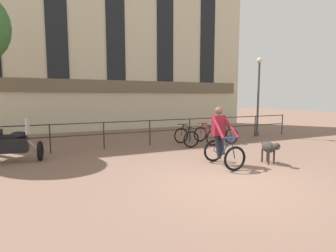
# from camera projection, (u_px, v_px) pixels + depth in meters

# --- Properties ---
(ground_plane) EXTENTS (60.00, 60.00, 0.00)m
(ground_plane) POSITION_uv_depth(u_px,v_px,m) (229.00, 182.00, 6.13)
(ground_plane) COLOR #7A5B4C
(canal_railing) EXTENTS (15.05, 0.05, 1.05)m
(canal_railing) POSITION_uv_depth(u_px,v_px,m) (150.00, 128.00, 10.74)
(canal_railing) COLOR #2D2B28
(canal_railing) RESTS_ON ground_plane
(building_facade) EXTENTS (18.00, 0.72, 10.24)m
(building_facade) POSITION_uv_depth(u_px,v_px,m) (114.00, 44.00, 15.47)
(building_facade) COLOR beige
(building_facade) RESTS_ON ground_plane
(cyclist_with_bike) EXTENTS (0.76, 1.21, 1.70)m
(cyclist_with_bike) POSITION_uv_depth(u_px,v_px,m) (221.00, 139.00, 7.63)
(cyclist_with_bike) COLOR black
(cyclist_with_bike) RESTS_ON ground_plane
(dog) EXTENTS (0.36, 0.91, 0.68)m
(dog) POSITION_uv_depth(u_px,v_px,m) (270.00, 148.00, 7.81)
(dog) COLOR #332D28
(dog) RESTS_ON ground_plane
(parked_motorcycle) EXTENTS (1.71, 0.83, 1.35)m
(parked_motorcycle) POSITION_uv_depth(u_px,v_px,m) (12.00, 144.00, 7.94)
(parked_motorcycle) COLOR black
(parked_motorcycle) RESTS_ON ground_plane
(parked_bicycle_near_lamp) EXTENTS (0.77, 1.17, 0.86)m
(parked_bicycle_near_lamp) POSITION_uv_depth(u_px,v_px,m) (186.00, 137.00, 10.74)
(parked_bicycle_near_lamp) COLOR black
(parked_bicycle_near_lamp) RESTS_ON ground_plane
(parked_bicycle_mid_left) EXTENTS (0.70, 1.13, 0.86)m
(parked_bicycle_mid_left) POSITION_uv_depth(u_px,v_px,m) (207.00, 135.00, 11.16)
(parked_bicycle_mid_left) COLOR black
(parked_bicycle_mid_left) RESTS_ON ground_plane
(parked_bicycle_mid_right) EXTENTS (0.84, 1.21, 0.86)m
(parked_bicycle_mid_right) POSITION_uv_depth(u_px,v_px,m) (226.00, 134.00, 11.57)
(parked_bicycle_mid_right) COLOR black
(parked_bicycle_mid_right) RESTS_ON ground_plane
(street_lamp) EXTENTS (0.28, 0.28, 3.92)m
(street_lamp) POSITION_uv_depth(u_px,v_px,m) (258.00, 92.00, 13.11)
(street_lamp) COLOR #424247
(street_lamp) RESTS_ON ground_plane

